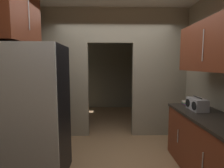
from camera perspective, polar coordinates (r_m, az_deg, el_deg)
name	(u,v)px	position (r m, az deg, el deg)	size (l,w,h in m)	color
kitchen_partition	(116,69)	(3.96, 1.29, 4.96)	(3.21, 0.12, 2.84)	gray
adjoining_room_shell	(113,71)	(5.82, 0.18, 4.26)	(3.21, 2.77, 2.84)	gray
refrigerator	(35,113)	(2.74, -23.76, -8.55)	(0.85, 0.76, 1.89)	black
lower_cabinet_run	(210,148)	(2.97, 29.20, -17.63)	(0.64, 1.70, 0.91)	maroon
upper_cabinet_counterside	(217,45)	(2.74, 30.78, 10.70)	(0.36, 1.53, 0.69)	maroon
upper_cabinet_fridgeside	(15,10)	(2.94, -28.83, 20.29)	(0.36, 0.93, 0.90)	maroon
boombox	(197,104)	(3.09, 25.84, -5.93)	(0.21, 0.35, 0.21)	#B2B2B7
book_stack	(186,103)	(3.47, 22.91, -5.61)	(0.14, 0.18, 0.06)	#8C3893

